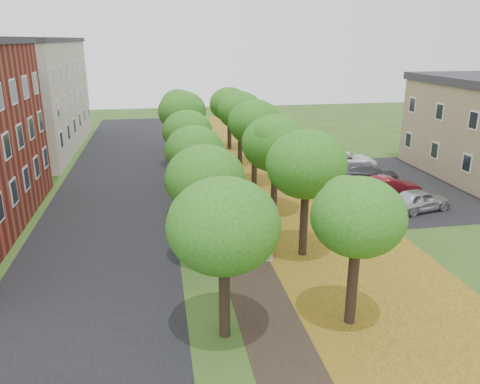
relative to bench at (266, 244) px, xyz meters
name	(u,v)px	position (x,y,z in m)	size (l,w,h in m)	color
ground	(283,329)	(-0.80, -6.42, -0.49)	(120.00, 120.00, 0.00)	#2D4C19
street_asphalt	(111,206)	(-8.30, 8.58, -0.48)	(8.00, 70.00, 0.01)	black
footpath	(225,199)	(-0.80, 8.58, -0.48)	(3.20, 70.00, 0.01)	black
leaf_verge	(297,195)	(4.20, 8.58, -0.48)	(7.50, 70.00, 0.01)	#B39021
parking_lot	(404,185)	(12.70, 9.58, -0.48)	(9.00, 16.00, 0.01)	black
tree_row_west	(190,137)	(-3.00, 8.58, 3.83)	(3.68, 33.68, 5.91)	black
tree_row_east	(264,135)	(1.80, 8.58, 3.83)	(3.68, 33.68, 5.91)	black
building_cream	(18,96)	(-17.80, 26.58, 4.72)	(10.30, 20.30, 10.40)	beige
bench	(266,244)	(0.00, 0.00, 0.00)	(0.99, 2.05, 0.93)	#252E27
car_silver	(419,200)	(10.84, 4.32, 0.22)	(1.66, 4.13, 1.41)	#BDBCC1
car_red	(389,187)	(10.20, 7.09, 0.22)	(1.50, 4.29, 1.41)	maroon
car_grey	(366,173)	(10.20, 10.75, 0.22)	(1.96, 4.83, 1.40)	#36373C
car_white	(346,160)	(10.20, 14.68, 0.23)	(2.36, 5.12, 1.42)	white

